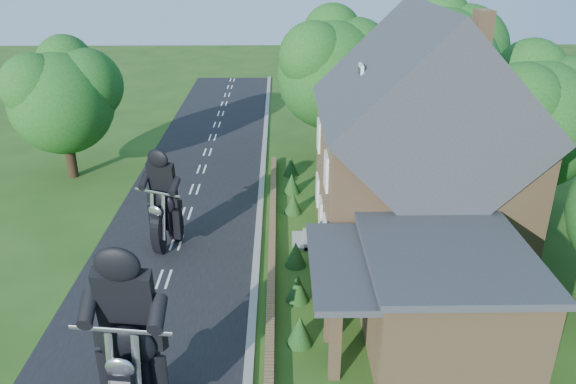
{
  "coord_description": "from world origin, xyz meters",
  "views": [
    {
      "loc": [
        4.68,
        -16.16,
        12.27
      ],
      "look_at": [
        5.0,
        5.25,
        2.8
      ],
      "focal_mm": 35.0,
      "sensor_mm": 36.0,
      "label": 1
    }
  ],
  "objects_px": {
    "house": "(418,150)",
    "annex": "(439,295)",
    "motorcycle_follow": "(167,233)",
    "garden_wall": "(272,249)"
  },
  "relations": [
    {
      "from": "house",
      "to": "annex",
      "type": "distance_m",
      "value": 7.3
    },
    {
      "from": "annex",
      "to": "motorcycle_follow",
      "type": "relative_size",
      "value": 4.74
    },
    {
      "from": "house",
      "to": "annex",
      "type": "bearing_deg",
      "value": -95.24
    },
    {
      "from": "house",
      "to": "motorcycle_follow",
      "type": "relative_size",
      "value": 6.88
    },
    {
      "from": "house",
      "to": "motorcycle_follow",
      "type": "xyz_separation_m",
      "value": [
        -10.77,
        -0.38,
        -3.65
      ]
    },
    {
      "from": "house",
      "to": "motorcycle_follow",
      "type": "bearing_deg",
      "value": -177.98
    },
    {
      "from": "garden_wall",
      "to": "annex",
      "type": "relative_size",
      "value": 3.12
    },
    {
      "from": "garden_wall",
      "to": "motorcycle_follow",
      "type": "distance_m",
      "value": 4.65
    },
    {
      "from": "garden_wall",
      "to": "house",
      "type": "xyz_separation_m",
      "value": [
        6.19,
        1.0,
        4.14
      ]
    },
    {
      "from": "annex",
      "to": "garden_wall",
      "type": "bearing_deg",
      "value": 133.84
    }
  ]
}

